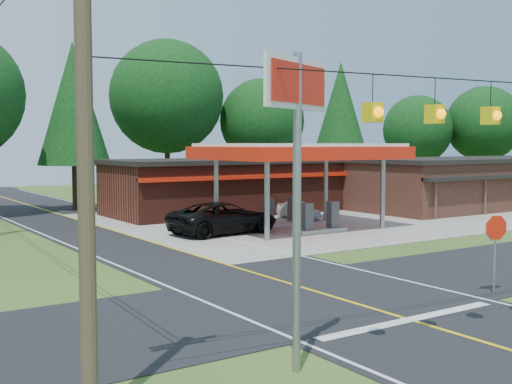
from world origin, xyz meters
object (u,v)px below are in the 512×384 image
gas_canopy (300,154)px  sedan_car (299,210)px  big_stop_sign (298,138)px  octagonal_stop_sign (496,234)px  suv_car (224,218)px

gas_canopy → sedan_car: gas_canopy is taller
big_stop_sign → octagonal_stop_sign: (9.50, 2.00, -2.99)m
suv_car → sedan_car: bearing=-72.0°
suv_car → big_stop_sign: size_ratio=0.91×
octagonal_stop_sign → suv_car: bearing=90.0°
gas_canopy → suv_car: size_ratio=1.73×
suv_car → octagonal_stop_sign: bearing=175.3°
suv_car → big_stop_sign: (-9.50, -18.87, 4.12)m
gas_canopy → suv_car: 5.72m
suv_car → sedan_car: suv_car is taller
big_stop_sign → suv_car: bearing=63.3°
gas_canopy → octagonal_stop_sign: gas_canopy is taller
suv_car → sedan_car: size_ratio=1.71×
gas_canopy → octagonal_stop_sign: 16.79m
suv_car → octagonal_stop_sign: octagonal_stop_sign is taller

